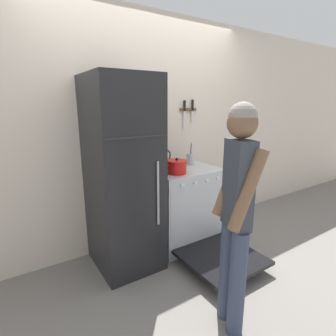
# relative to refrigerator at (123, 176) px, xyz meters

# --- Properties ---
(ground_plane) EXTENTS (14.00, 14.00, 0.00)m
(ground_plane) POSITION_rel_refrigerator_xyz_m (0.44, 0.34, -0.92)
(ground_plane) COLOR slate
(wall_back) EXTENTS (10.00, 0.06, 2.55)m
(wall_back) POSITION_rel_refrigerator_xyz_m (0.44, 0.37, 0.35)
(wall_back) COLOR beige
(wall_back) RESTS_ON ground_plane
(refrigerator) EXTENTS (0.58, 0.71, 1.85)m
(refrigerator) POSITION_rel_refrigerator_xyz_m (0.00, 0.00, 0.00)
(refrigerator) COLOR black
(refrigerator) RESTS_ON ground_plane
(stove_range) EXTENTS (0.78, 1.31, 0.88)m
(stove_range) POSITION_rel_refrigerator_xyz_m (0.74, -0.00, -0.48)
(stove_range) COLOR silver
(stove_range) RESTS_ON ground_plane
(dutch_oven_pot) EXTENTS (0.26, 0.21, 0.17)m
(dutch_oven_pot) POSITION_rel_refrigerator_xyz_m (0.57, -0.08, 0.03)
(dutch_oven_pot) COLOR red
(dutch_oven_pot) RESTS_ON stove_range
(tea_kettle) EXTENTS (0.24, 0.19, 0.22)m
(tea_kettle) POSITION_rel_refrigerator_xyz_m (0.58, 0.16, 0.02)
(tea_kettle) COLOR black
(tea_kettle) RESTS_ON stove_range
(utensil_jar) EXTENTS (0.10, 0.10, 0.26)m
(utensil_jar) POSITION_rel_refrigerator_xyz_m (0.94, 0.16, 0.03)
(utensil_jar) COLOR #B7BABF
(utensil_jar) RESTS_ON stove_range
(person) EXTENTS (0.33, 0.38, 1.61)m
(person) POSITION_rel_refrigerator_xyz_m (0.32, -1.15, -0.01)
(person) COLOR #38425B
(person) RESTS_ON ground_plane
(wall_knife_strip) EXTENTS (0.24, 0.03, 0.35)m
(wall_knife_strip) POSITION_rel_refrigerator_xyz_m (1.02, 0.32, 0.60)
(wall_knife_strip) COLOR brown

